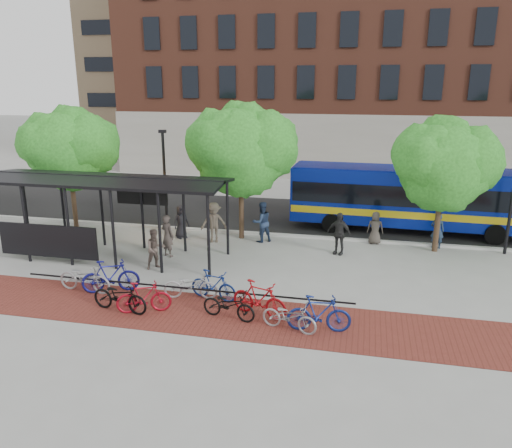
% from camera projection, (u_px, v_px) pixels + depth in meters
% --- Properties ---
extents(ground, '(160.00, 160.00, 0.00)m').
position_uv_depth(ground, '(292.00, 266.00, 20.70)').
color(ground, '#9E9E99').
rests_on(ground, ground).
extents(asphalt_street, '(160.00, 8.00, 0.01)m').
position_uv_depth(asphalt_street, '(313.00, 217.00, 28.21)').
color(asphalt_street, black).
rests_on(asphalt_street, ground).
extents(curb, '(160.00, 0.25, 0.12)m').
position_uv_depth(curb, '(304.00, 237.00, 24.44)').
color(curb, '#B7B7B2').
rests_on(curb, ground).
extents(brick_strip, '(24.00, 3.00, 0.01)m').
position_uv_depth(brick_strip, '(209.00, 314.00, 16.43)').
color(brick_strip, maroon).
rests_on(brick_strip, ground).
extents(bike_rack_rail, '(12.00, 0.05, 0.95)m').
position_uv_depth(bike_rack_rail, '(182.00, 300.00, 17.55)').
color(bike_rack_rail, black).
rests_on(bike_rack_rail, ground).
extents(building_brick, '(55.00, 14.00, 20.00)m').
position_uv_depth(building_brick, '(466.00, 47.00, 40.23)').
color(building_brick, brown).
rests_on(building_brick, ground).
extents(building_tower, '(22.00, 22.00, 30.00)m').
position_uv_depth(building_tower, '(209.00, 12.00, 57.42)').
color(building_tower, '#7A664C').
rests_on(building_tower, ground).
extents(bus_shelter, '(10.60, 3.07, 3.60)m').
position_uv_depth(bus_shelter, '(102.00, 189.00, 21.13)').
color(bus_shelter, black).
rests_on(bus_shelter, ground).
extents(tree_a, '(4.90, 4.00, 6.18)m').
position_uv_depth(tree_a, '(70.00, 146.00, 25.17)').
color(tree_a, '#382619').
rests_on(tree_a, ground).
extents(tree_b, '(5.15, 4.20, 6.47)m').
position_uv_depth(tree_b, '(243.00, 147.00, 23.22)').
color(tree_b, '#382619').
rests_on(tree_b, ground).
extents(tree_c, '(4.66, 3.80, 5.92)m').
position_uv_depth(tree_c, '(446.00, 162.00, 21.45)').
color(tree_c, '#382619').
rests_on(tree_c, ground).
extents(lamp_post_left, '(0.35, 0.20, 5.12)m').
position_uv_depth(lamp_post_left, '(165.00, 178.00, 24.79)').
color(lamp_post_left, black).
rests_on(lamp_post_left, ground).
extents(bus, '(12.04, 3.17, 3.23)m').
position_uv_depth(bus, '(412.00, 195.00, 25.08)').
color(bus, '#071A8C').
rests_on(bus, ground).
extents(bike_2, '(2.18, 0.94, 1.11)m').
position_uv_depth(bike_2, '(85.00, 277.00, 18.06)').
color(bike_2, gray).
rests_on(bike_2, ground).
extents(bike_3, '(2.10, 1.38, 1.23)m').
position_uv_depth(bike_3, '(111.00, 276.00, 18.01)').
color(bike_3, navy).
rests_on(bike_3, ground).
extents(bike_4, '(2.17, 1.06, 1.09)m').
position_uv_depth(bike_4, '(120.00, 296.00, 16.51)').
color(bike_4, black).
rests_on(bike_4, ground).
extents(bike_5, '(1.87, 1.15, 1.09)m').
position_uv_depth(bike_5, '(144.00, 297.00, 16.43)').
color(bike_5, maroon).
rests_on(bike_5, ground).
extents(bike_6, '(2.00, 0.97, 1.01)m').
position_uv_depth(bike_6, '(191.00, 285.00, 17.52)').
color(bike_6, '#A3A3A5').
rests_on(bike_6, ground).
extents(bike_7, '(1.87, 0.92, 1.08)m').
position_uv_depth(bike_7, '(213.00, 285.00, 17.40)').
color(bike_7, navy).
rests_on(bike_7, ground).
extents(bike_8, '(1.95, 1.01, 0.97)m').
position_uv_depth(bike_8, '(229.00, 305.00, 16.01)').
color(bike_8, black).
rests_on(bike_8, ground).
extents(bike_9, '(2.09, 1.18, 1.21)m').
position_uv_depth(bike_9, '(259.00, 299.00, 16.16)').
color(bike_9, '#A00E13').
rests_on(bike_9, ground).
extents(bike_10, '(1.90, 1.07, 0.95)m').
position_uv_depth(bike_10, '(289.00, 316.00, 15.25)').
color(bike_10, '#949496').
rests_on(bike_10, ground).
extents(bike_11, '(2.02, 0.78, 1.18)m').
position_uv_depth(bike_11, '(319.00, 314.00, 15.17)').
color(bike_11, navy).
rests_on(bike_11, ground).
extents(pedestrian_0, '(0.91, 0.94, 1.63)m').
position_uv_depth(pedestrian_0, '(181.00, 222.00, 24.23)').
color(pedestrian_0, black).
rests_on(pedestrian_0, ground).
extents(pedestrian_1, '(0.81, 0.70, 1.87)m').
position_uv_depth(pedestrian_1, '(168.00, 236.00, 21.65)').
color(pedestrian_1, '#413934').
rests_on(pedestrian_1, ground).
extents(pedestrian_2, '(1.20, 1.16, 1.95)m').
position_uv_depth(pedestrian_2, '(262.00, 222.00, 23.61)').
color(pedestrian_2, '#202F4B').
rests_on(pedestrian_2, ground).
extents(pedestrian_3, '(1.41, 1.05, 1.93)m').
position_uv_depth(pedestrian_3, '(214.00, 223.00, 23.54)').
color(pedestrian_3, '#4C4338').
rests_on(pedestrian_3, ground).
extents(pedestrian_4, '(1.20, 0.82, 1.90)m').
position_uv_depth(pedestrian_4, '(339.00, 233.00, 21.93)').
color(pedestrian_4, '#262626').
rests_on(pedestrian_4, ground).
extents(pedestrian_6, '(0.78, 0.53, 1.55)m').
position_uv_depth(pedestrian_6, '(375.00, 228.00, 23.35)').
color(pedestrian_6, '#443D36').
rests_on(pedestrian_6, ground).
extents(pedestrian_7, '(0.64, 0.46, 1.65)m').
position_uv_depth(pedestrian_7, '(437.00, 231.00, 22.76)').
color(pedestrian_7, '#1E2F46').
rests_on(pedestrian_7, ground).
extents(pedestrian_8, '(1.02, 1.02, 1.67)m').
position_uv_depth(pedestrian_8, '(155.00, 249.00, 20.23)').
color(pedestrian_8, brown).
rests_on(pedestrian_8, ground).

